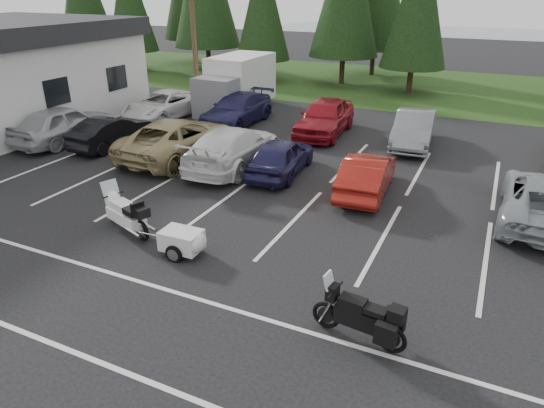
{
  "coord_description": "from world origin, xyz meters",
  "views": [
    {
      "loc": [
        5.49,
        -11.02,
        6.53
      ],
      "look_at": [
        0.53,
        -0.5,
        1.23
      ],
      "focal_mm": 32.0,
      "sensor_mm": 36.0,
      "label": 1
    }
  ],
  "objects": [
    {
      "name": "car_far_2",
      "position": [
        -1.8,
        10.28,
        0.84
      ],
      "size": [
        2.23,
        5.0,
        1.67
      ],
      "primitive_type": "imported",
      "rotation": [
        0.0,
        0.0,
        0.05
      ],
      "color": "maroon",
      "rests_on": "ground"
    },
    {
      "name": "car_near_2",
      "position": [
        -6.11,
        4.59,
        0.8
      ],
      "size": [
        2.71,
        5.77,
        1.59
      ],
      "primitive_type": "imported",
      "rotation": [
        0.0,
        0.0,
        3.13
      ],
      "color": "#998858",
      "rests_on": "ground"
    },
    {
      "name": "conifer_1",
      "position": [
        -22.0,
        21.2,
        5.39
      ],
      "size": [
        3.96,
        3.96,
        9.22
      ],
      "color": "#332316",
      "rests_on": "ground"
    },
    {
      "name": "car_far_3",
      "position": [
        2.33,
        10.23,
        0.75
      ],
      "size": [
        1.97,
        4.66,
        1.5
      ],
      "primitive_type": "imported",
      "rotation": [
        0.0,
        0.0,
        0.09
      ],
      "color": "slate",
      "rests_on": "ground"
    },
    {
      "name": "cargo_trailer",
      "position": [
        -1.39,
        -1.97,
        0.35
      ],
      "size": [
        1.55,
        0.9,
        0.7
      ],
      "primitive_type": null,
      "rotation": [
        0.0,
        0.0,
        0.03
      ],
      "color": "silver",
      "rests_on": "ground"
    },
    {
      "name": "conifer_3",
      "position": [
        -10.5,
        21.4,
        5.27
      ],
      "size": [
        3.87,
        3.87,
        9.02
      ],
      "color": "#332316",
      "rests_on": "ground"
    },
    {
      "name": "car_far_1",
      "position": [
        -6.43,
        10.14,
        0.74
      ],
      "size": [
        2.12,
        5.11,
        1.48
      ],
      "primitive_type": "imported",
      "rotation": [
        0.0,
        0.0,
        -0.01
      ],
      "color": "#1F1D48",
      "rests_on": "ground"
    },
    {
      "name": "utility_pole",
      "position": [
        -10.0,
        12.0,
        4.7
      ],
      "size": [
        1.6,
        0.26,
        9.0
      ],
      "color": "#473321",
      "rests_on": "ground"
    },
    {
      "name": "box_truck",
      "position": [
        -8.0,
        12.5,
        1.45
      ],
      "size": [
        2.4,
        5.6,
        2.9
      ],
      "primitive_type": null,
      "color": "silver",
      "rests_on": "ground"
    },
    {
      "name": "car_near_1",
      "position": [
        -9.55,
        4.52,
        0.66
      ],
      "size": [
        1.58,
        4.08,
        1.32
      ],
      "primitive_type": "imported",
      "rotation": [
        0.0,
        0.0,
        3.1
      ],
      "color": "black",
      "rests_on": "ground"
    },
    {
      "name": "stall_markings",
      "position": [
        0.0,
        2.0,
        0.0
      ],
      "size": [
        32.0,
        16.0,
        0.01
      ],
      "primitive_type": "cube",
      "color": "silver",
      "rests_on": "ground"
    },
    {
      "name": "car_near_0",
      "position": [
        -11.92,
        4.15,
        0.83
      ],
      "size": [
        2.1,
        4.95,
        1.67
      ],
      "primitive_type": "imported",
      "rotation": [
        0.0,
        0.0,
        3.11
      ],
      "color": "#AFB0B4",
      "rests_on": "ground"
    },
    {
      "name": "adventure_motorcycle",
      "position": [
        3.72,
        -3.27,
        0.67
      ],
      "size": [
        2.29,
        1.03,
        1.35
      ],
      "primitive_type": null,
      "rotation": [
        0.0,
        0.0,
        -0.12
      ],
      "color": "black",
      "rests_on": "ground"
    },
    {
      "name": "ground",
      "position": [
        0.0,
        0.0,
        0.0
      ],
      "size": [
        120.0,
        120.0,
        0.0
      ],
      "primitive_type": "plane",
      "color": "black",
      "rests_on": "ground"
    },
    {
      "name": "lake_water",
      "position": [
        4.0,
        55.0,
        0.0
      ],
      "size": [
        70.0,
        50.0,
        0.02
      ],
      "primitive_type": "cube",
      "color": "slate",
      "rests_on": "ground"
    },
    {
      "name": "grass_strip",
      "position": [
        0.0,
        24.0,
        0.01
      ],
      "size": [
        80.0,
        16.0,
        0.01
      ],
      "primitive_type": "cube",
      "color": "#1D3611",
      "rests_on": "ground"
    },
    {
      "name": "touring_motorcycle",
      "position": [
        -3.58,
        -1.54,
        0.69
      ],
      "size": [
        2.59,
        1.55,
        1.37
      ],
      "primitive_type": null,
      "rotation": [
        0.0,
        0.0,
        -0.34
      ],
      "color": "white",
      "rests_on": "ground"
    },
    {
      "name": "car_near_4",
      "position": [
        -1.49,
        4.58,
        0.68
      ],
      "size": [
        1.91,
        4.13,
        1.37
      ],
      "primitive_type": "imported",
      "rotation": [
        0.0,
        0.0,
        3.22
      ],
      "color": "#1E1B44",
      "rests_on": "ground"
    },
    {
      "name": "car_near_5",
      "position": [
        1.88,
        4.15,
        0.67
      ],
      "size": [
        1.71,
        4.14,
        1.33
      ],
      "primitive_type": "imported",
      "rotation": [
        0.0,
        0.0,
        3.22
      ],
      "color": "maroon",
      "rests_on": "ground"
    },
    {
      "name": "car_far_0",
      "position": [
        -10.51,
        9.52,
        0.7
      ],
      "size": [
        2.62,
        5.15,
        1.4
      ],
      "primitive_type": "imported",
      "rotation": [
        0.0,
        0.0,
        -0.06
      ],
      "color": "white",
      "rests_on": "ground"
    },
    {
      "name": "car_near_3",
      "position": [
        -3.49,
        4.55,
        0.78
      ],
      "size": [
        2.44,
        5.48,
        1.56
      ],
      "primitive_type": "imported",
      "rotation": [
        0.0,
        0.0,
        3.19
      ],
      "color": "silver",
      "rests_on": "ground"
    },
    {
      "name": "conifer_5",
      "position": [
        0.0,
        21.6,
        5.63
      ],
      "size": [
        4.14,
        4.14,
        9.63
      ],
      "color": "#332316",
      "rests_on": "ground"
    }
  ]
}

